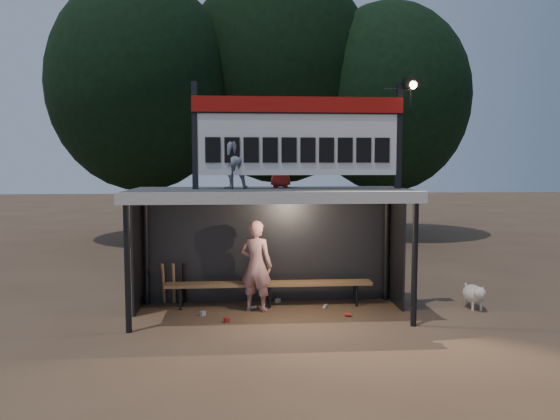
{
  "coord_description": "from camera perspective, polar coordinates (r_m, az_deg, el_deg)",
  "views": [
    {
      "loc": [
        -0.56,
        -9.85,
        2.8
      ],
      "look_at": [
        0.2,
        0.4,
        1.9
      ],
      "focal_mm": 35.0,
      "sensor_mm": 36.0,
      "label": 1
    }
  ],
  "objects": [
    {
      "name": "ground",
      "position": [
        10.26,
        -0.97,
        -10.84
      ],
      "size": [
        80.0,
        80.0,
        0.0
      ],
      "primitive_type": "plane",
      "color": "brown",
      "rests_on": "ground"
    },
    {
      "name": "player",
      "position": [
        10.33,
        -2.51,
        -5.81
      ],
      "size": [
        0.74,
        0.64,
        1.73
      ],
      "primitive_type": "imported",
      "rotation": [
        0.0,
        0.0,
        2.71
      ],
      "color": "silver",
      "rests_on": "ground"
    },
    {
      "name": "child_a",
      "position": [
        9.95,
        -4.94,
        5.5
      ],
      "size": [
        0.62,
        0.52,
        1.14
      ],
      "primitive_type": "imported",
      "rotation": [
        0.0,
        0.0,
        3.31
      ],
      "color": "gray",
      "rests_on": "dugout_shelter"
    },
    {
      "name": "child_b",
      "position": [
        10.29,
        0.08,
        5.17
      ],
      "size": [
        0.55,
        0.41,
        1.02
      ],
      "primitive_type": "imported",
      "rotation": [
        0.0,
        0.0,
        2.95
      ],
      "color": "#B4241B",
      "rests_on": "dugout_shelter"
    },
    {
      "name": "dugout_shelter",
      "position": [
        10.16,
        -1.06,
        -0.39
      ],
      "size": [
        5.1,
        2.08,
        2.32
      ],
      "color": "#38383B",
      "rests_on": "ground"
    },
    {
      "name": "scoreboard_assembly",
      "position": [
        9.92,
        2.26,
        8.03
      ],
      "size": [
        4.1,
        0.27,
        1.99
      ],
      "color": "black",
      "rests_on": "dugout_shelter"
    },
    {
      "name": "bench",
      "position": [
        10.68,
        -1.14,
        -7.8
      ],
      "size": [
        4.0,
        0.35,
        0.48
      ],
      "color": "#997148",
      "rests_on": "ground"
    },
    {
      "name": "tree_left",
      "position": [
        20.33,
        -14.29,
        12.51
      ],
      "size": [
        6.46,
        6.46,
        9.27
      ],
      "color": "black",
      "rests_on": "ground"
    },
    {
      "name": "tree_mid",
      "position": [
        21.67,
        -0.07,
        13.92
      ],
      "size": [
        7.22,
        7.22,
        10.36
      ],
      "color": "black",
      "rests_on": "ground"
    },
    {
      "name": "tree_right",
      "position": [
        21.23,
        11.19,
        11.36
      ],
      "size": [
        6.08,
        6.08,
        8.72
      ],
      "color": "#2F2215",
      "rests_on": "ground"
    },
    {
      "name": "dog",
      "position": [
        11.21,
        19.62,
        -8.29
      ],
      "size": [
        0.36,
        0.81,
        0.49
      ],
      "color": "beige",
      "rests_on": "ground"
    },
    {
      "name": "bats",
      "position": [
        11.01,
        -11.05,
        -7.52
      ],
      "size": [
        0.48,
        0.33,
        0.84
      ],
      "color": "#8D6341",
      "rests_on": "ground"
    },
    {
      "name": "litter",
      "position": [
        10.39,
        -0.88,
        -10.42
      ],
      "size": [
        2.77,
        1.4,
        0.08
      ],
      "color": "#A5201C",
      "rests_on": "ground"
    }
  ]
}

